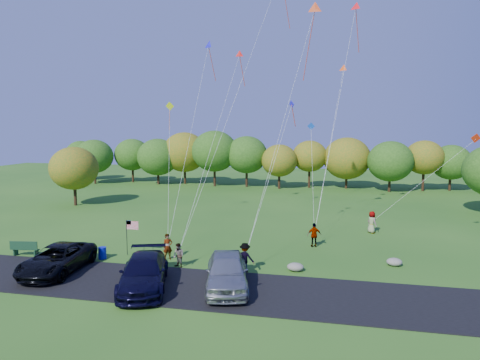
# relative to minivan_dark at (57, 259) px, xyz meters

# --- Properties ---
(ground) EXTENTS (140.00, 140.00, 0.00)m
(ground) POSITION_rel_minivan_dark_xyz_m (9.33, 3.42, -0.91)
(ground) COLOR #255819
(ground) RESTS_ON ground
(asphalt_lane) EXTENTS (44.00, 6.00, 0.06)m
(asphalt_lane) POSITION_rel_minivan_dark_xyz_m (9.33, -0.58, -0.88)
(asphalt_lane) COLOR black
(asphalt_lane) RESTS_ON ground
(treeline) EXTENTS (77.47, 27.85, 8.64)m
(treeline) POSITION_rel_minivan_dark_xyz_m (9.76, 39.35, 3.93)
(treeline) COLOR #3A2415
(treeline) RESTS_ON ground
(minivan_dark) EXTENTS (3.34, 6.34, 1.70)m
(minivan_dark) POSITION_rel_minivan_dark_xyz_m (0.00, 0.00, 0.00)
(minivan_dark) COLOR black
(minivan_dark) RESTS_ON asphalt_lane
(minivan_navy) EXTENTS (4.37, 6.70, 1.81)m
(minivan_navy) POSITION_rel_minivan_dark_xyz_m (6.55, -1.38, 0.05)
(minivan_navy) COLOR black
(minivan_navy) RESTS_ON asphalt_lane
(minivan_silver) EXTENTS (3.69, 6.25, 2.00)m
(minivan_silver) POSITION_rel_minivan_dark_xyz_m (11.20, -0.41, 0.15)
(minivan_silver) COLOR #9699A0
(minivan_silver) RESTS_ON asphalt_lane
(flyer_a) EXTENTS (0.80, 0.76, 1.84)m
(flyer_a) POSITION_rel_minivan_dark_xyz_m (5.84, 4.08, 0.01)
(flyer_a) COLOR #4C4C59
(flyer_a) RESTS_ON ground
(flyer_b) EXTENTS (0.98, 0.92, 1.62)m
(flyer_b) POSITION_rel_minivan_dark_xyz_m (7.17, 2.62, -0.10)
(flyer_b) COLOR #4C4C59
(flyer_b) RESTS_ON ground
(flyer_c) EXTENTS (1.33, 0.90, 1.91)m
(flyer_c) POSITION_rel_minivan_dark_xyz_m (11.64, 2.62, 0.05)
(flyer_c) COLOR #4C4C59
(flyer_c) RESTS_ON ground
(flyer_d) EXTENTS (1.17, 0.69, 1.86)m
(flyer_d) POSITION_rel_minivan_dark_xyz_m (15.72, 9.46, 0.02)
(flyer_d) COLOR #4C4C59
(flyer_d) RESTS_ON ground
(flyer_e) EXTENTS (1.07, 1.11, 1.92)m
(flyer_e) POSITION_rel_minivan_dark_xyz_m (20.45, 14.95, 0.05)
(flyer_e) COLOR #4C4C59
(flyer_e) RESTS_ON ground
(park_bench) EXTENTS (2.03, 0.64, 1.12)m
(park_bench) POSITION_rel_minivan_dark_xyz_m (-4.48, 2.60, -0.31)
(park_bench) COLOR #153B21
(park_bench) RESTS_ON ground
(trash_barrel) EXTENTS (0.55, 0.55, 0.83)m
(trash_barrel) POSITION_rel_minivan_dark_xyz_m (1.25, 3.27, -0.50)
(trash_barrel) COLOR #0B13AA
(trash_barrel) RESTS_ON ground
(flag_assembly) EXTENTS (0.95, 0.62, 2.57)m
(flag_assembly) POSITION_rel_minivan_dark_xyz_m (2.81, 4.51, 1.02)
(flag_assembly) COLOR black
(flag_assembly) RESTS_ON ground
(boulder_near) EXTENTS (1.07, 0.84, 0.54)m
(boulder_near) POSITION_rel_minivan_dark_xyz_m (14.77, 3.52, -0.64)
(boulder_near) COLOR gray
(boulder_near) RESTS_ON ground
(boulder_far) EXTENTS (1.02, 0.85, 0.53)m
(boulder_far) POSITION_rel_minivan_dark_xyz_m (21.16, 5.96, -0.65)
(boulder_far) COLOR slate
(boulder_far) RESTS_ON ground
(kites_aloft) EXTENTS (26.33, 9.59, 15.54)m
(kites_aloft) POSITION_rel_minivan_dark_xyz_m (13.26, 16.01, 16.58)
(kites_aloft) COLOR red
(kites_aloft) RESTS_ON ground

